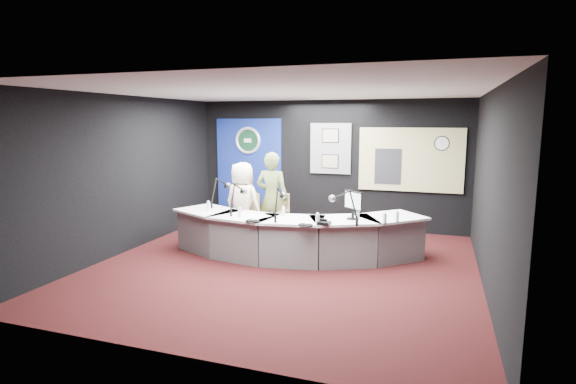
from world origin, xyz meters
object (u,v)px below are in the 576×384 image
(armchair_left, at_px, (243,216))
(person_man, at_px, (243,203))
(person_woman, at_px, (272,198))
(armchair_right, at_px, (272,220))
(broadcast_desk, at_px, (292,236))

(armchair_left, relative_size, person_man, 0.67)
(person_man, distance_m, person_woman, 0.58)
(armchair_right, bearing_deg, person_woman, 0.00)
(person_woman, bearing_deg, armchair_right, -0.00)
(person_man, relative_size, person_woman, 0.89)
(broadcast_desk, relative_size, armchair_left, 4.24)
(broadcast_desk, height_order, armchair_left, armchair_left)
(broadcast_desk, distance_m, armchair_right, 0.99)
(broadcast_desk, relative_size, armchair_right, 5.07)
(armchair_left, distance_m, person_man, 0.26)
(armchair_right, xyz_separation_m, person_man, (-0.52, -0.22, 0.35))
(armchair_left, height_order, armchair_right, armchair_left)
(broadcast_desk, distance_m, person_man, 1.34)
(armchair_left, height_order, person_woman, person_woman)
(broadcast_desk, xyz_separation_m, person_man, (-1.16, 0.53, 0.41))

